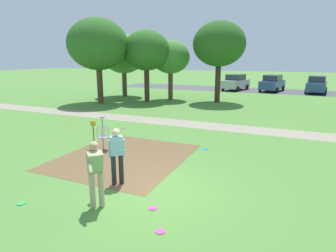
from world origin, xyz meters
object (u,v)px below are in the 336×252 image
Objects in this scene: frisbee_far_right at (205,149)px; frisbee_far_left at (124,151)px; frisbee_near_basket at (153,208)px; tree_mid_right at (171,57)px; frisbee_mid_grass at (123,128)px; disc_golf_basket at (102,132)px; tree_mid_center at (124,54)px; parked_car_center_left at (272,83)px; tree_near_right at (146,51)px; parked_car_leftmost at (235,82)px; parked_car_center_right at (317,85)px; tree_mid_left at (219,44)px; frisbee_by_tee at (160,231)px; player_throwing at (117,153)px; tree_near_left at (98,44)px; player_foreground_watching at (96,170)px; frisbee_scattered_a at (21,203)px.

frisbee_far_left is at bearing -152.47° from frisbee_far_right.
frisbee_near_basket is 19.87m from tree_mid_right.
frisbee_mid_grass is 5.32m from frisbee_far_right.
disc_golf_basket is 6.81× the size of frisbee_mid_grass.
tree_mid_center reaches higher than parked_car_center_left.
tree_near_right is 1.33× the size of parked_car_center_left.
parked_car_leftmost is at bearing 69.53° from tree_mid_right.
tree_mid_right is 16.59m from parked_car_center_right.
tree_mid_right is (-7.13, 12.90, 3.72)m from frisbee_far_right.
frisbee_mid_grass is 12.52m from tree_mid_left.
frisbee_by_tee is at bearing -89.99° from parked_car_center_left.
player_throwing is 8.21× the size of frisbee_by_tee.
tree_mid_center is at bearing -140.76° from parked_car_center_left.
frisbee_near_basket is 0.05× the size of parked_car_leftmost.
parked_car_center_left is (3.63, 10.59, -3.86)m from tree_mid_left.
frisbee_near_basket is 0.03× the size of tree_near_left.
parked_car_center_left is at bearing 86.26° from player_foreground_watching.
tree_mid_center reaches higher than disc_golf_basket.
player_foreground_watching is at bearing -84.78° from tree_mid_left.
tree_near_left reaches higher than frisbee_by_tee.
tree_mid_right is 1.16× the size of parked_car_center_left.
frisbee_scattered_a is at bearing -105.51° from parked_car_center_right.
tree_mid_center is at bearing -131.10° from parked_car_leftmost.
player_throwing is 28.67m from parked_car_center_right.
parked_car_leftmost is 8.55m from parked_car_center_right.
frisbee_far_left is at bearing 129.88° from frisbee_by_tee.
frisbee_scattered_a is at bearing -72.40° from tree_near_right.
parked_car_center_left is (1.92, 29.29, -0.06)m from player_foreground_watching.
tree_near_right reaches higher than frisbee_far_left.
frisbee_scattered_a is at bearing -78.01° from tree_mid_right.
parked_car_center_right is (4.48, -0.05, 0.00)m from parked_car_center_left.
frisbee_near_basket is 5.20m from frisbee_far_right.
tree_near_right is at bearing -126.68° from parked_car_center_left.
player_foreground_watching is at bearing -102.34° from parked_car_center_right.
tree_mid_right reaches higher than player_foreground_watching.
parked_car_center_right is at bearing 42.11° from tree_near_right.
parked_car_center_left is (4.06, 0.40, 0.00)m from parked_car_leftmost.
frisbee_far_right is 14.64m from tree_near_right.
disc_golf_basket is 4.72m from frisbee_scattered_a.
frisbee_near_basket is 29.22m from parked_car_center_right.
tree_mid_right is (-2.08, 11.24, 3.72)m from frisbee_mid_grass.
frisbee_scattered_a is at bearing -65.01° from tree_mid_center.
frisbee_far_right is 0.03× the size of tree_near_left.
parked_car_center_left is at bearing 75.13° from frisbee_mid_grass.
frisbee_by_tee is at bearing -55.99° from tree_mid_center.
parked_car_leftmost is (-4.06, 29.23, 0.91)m from frisbee_by_tee.
tree_near_left is at bearing -84.64° from tree_mid_center.
tree_mid_left reaches higher than parked_car_leftmost.
frisbee_near_basket is 0.97× the size of frisbee_far_right.
parked_car_center_left is at bearing 88.83° from frisbee_near_basket.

